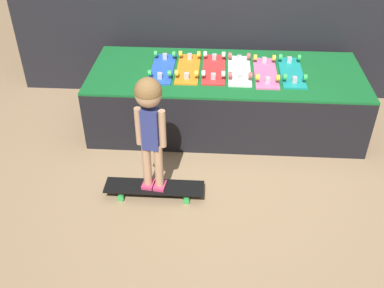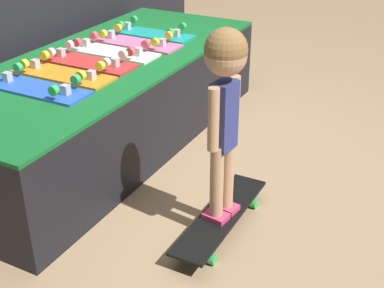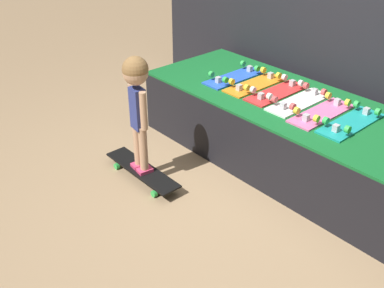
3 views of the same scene
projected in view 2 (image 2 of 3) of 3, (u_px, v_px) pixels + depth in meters
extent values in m
plane|color=#9E7F5B|center=(188.00, 161.00, 3.30)|extent=(16.00, 16.00, 0.00)
cube|color=black|center=(106.00, 102.00, 3.42)|extent=(2.47, 0.98, 0.54)
cube|color=#146028|center=(102.00, 60.00, 3.29)|extent=(2.47, 0.98, 0.02)
cube|color=blue|center=(36.00, 89.00, 2.83)|extent=(0.20, 0.61, 0.01)
cube|color=#B7B7BC|center=(7.00, 77.00, 2.89)|extent=(0.04, 0.04, 0.05)
cylinder|color=green|center=(18.00, 68.00, 2.95)|extent=(0.03, 0.05, 0.05)
cube|color=#B7B7BC|center=(66.00, 90.00, 2.73)|extent=(0.04, 0.04, 0.05)
cylinder|color=green|center=(76.00, 80.00, 2.78)|extent=(0.03, 0.05, 0.05)
cylinder|color=green|center=(54.00, 91.00, 2.65)|extent=(0.03, 0.05, 0.05)
cube|color=orange|center=(63.00, 75.00, 3.01)|extent=(0.20, 0.61, 0.01)
cube|color=#B7B7BC|center=(35.00, 64.00, 3.08)|extent=(0.04, 0.04, 0.05)
cylinder|color=yellow|center=(45.00, 55.00, 3.14)|extent=(0.03, 0.05, 0.05)
cylinder|color=yellow|center=(24.00, 64.00, 3.00)|extent=(0.03, 0.05, 0.05)
cube|color=#B7B7BC|center=(91.00, 75.00, 2.92)|extent=(0.04, 0.04, 0.05)
cylinder|color=yellow|center=(100.00, 66.00, 2.97)|extent=(0.03, 0.05, 0.05)
cylinder|color=yellow|center=(81.00, 76.00, 2.84)|extent=(0.03, 0.05, 0.05)
cube|color=red|center=(88.00, 63.00, 3.20)|extent=(0.20, 0.61, 0.01)
cube|color=#B7B7BC|center=(61.00, 53.00, 3.26)|extent=(0.04, 0.04, 0.05)
cylinder|color=white|center=(69.00, 45.00, 3.32)|extent=(0.03, 0.05, 0.05)
cylinder|color=white|center=(51.00, 52.00, 3.19)|extent=(0.03, 0.05, 0.05)
cube|color=#B7B7BC|center=(115.00, 63.00, 3.10)|extent=(0.04, 0.04, 0.05)
cylinder|color=white|center=(123.00, 54.00, 3.16)|extent=(0.03, 0.05, 0.05)
cylinder|color=white|center=(106.00, 63.00, 3.02)|extent=(0.03, 0.05, 0.05)
cube|color=white|center=(112.00, 52.00, 3.37)|extent=(0.20, 0.61, 0.01)
cube|color=#B7B7BC|center=(86.00, 43.00, 3.44)|extent=(0.04, 0.04, 0.05)
cylinder|color=#D84C4C|center=(94.00, 36.00, 3.50)|extent=(0.03, 0.05, 0.05)
cylinder|color=#D84C4C|center=(77.00, 42.00, 3.36)|extent=(0.03, 0.05, 0.05)
cube|color=#B7B7BC|center=(138.00, 52.00, 3.28)|extent=(0.04, 0.04, 0.05)
cylinder|color=#D84C4C|center=(146.00, 44.00, 3.33)|extent=(0.03, 0.05, 0.05)
cylinder|color=#D84C4C|center=(130.00, 52.00, 3.20)|extent=(0.03, 0.05, 0.05)
cube|color=pink|center=(136.00, 43.00, 3.54)|extent=(0.20, 0.61, 0.01)
cube|color=#B7B7BC|center=(111.00, 34.00, 3.61)|extent=(0.04, 0.04, 0.05)
cylinder|color=yellow|center=(118.00, 28.00, 3.67)|extent=(0.03, 0.05, 0.05)
cylinder|color=yellow|center=(103.00, 34.00, 3.53)|extent=(0.03, 0.05, 0.05)
cube|color=#B7B7BC|center=(162.00, 43.00, 3.45)|extent=(0.04, 0.04, 0.05)
cylinder|color=yellow|center=(169.00, 35.00, 3.50)|extent=(0.03, 0.05, 0.05)
cylinder|color=yellow|center=(155.00, 42.00, 3.37)|extent=(0.03, 0.05, 0.05)
cube|color=teal|center=(151.00, 34.00, 3.74)|extent=(0.20, 0.61, 0.01)
cube|color=#B7B7BC|center=(127.00, 26.00, 3.80)|extent=(0.04, 0.04, 0.05)
cylinder|color=green|center=(134.00, 20.00, 3.86)|extent=(0.03, 0.05, 0.05)
cylinder|color=green|center=(120.00, 25.00, 3.72)|extent=(0.03, 0.05, 0.05)
cube|color=#B7B7BC|center=(176.00, 33.00, 3.64)|extent=(0.04, 0.04, 0.05)
cylinder|color=green|center=(182.00, 26.00, 3.69)|extent=(0.03, 0.05, 0.05)
cylinder|color=green|center=(170.00, 33.00, 3.56)|extent=(0.03, 0.05, 0.05)
cube|color=black|center=(221.00, 215.00, 2.64)|extent=(0.77, 0.18, 0.01)
cube|color=#B7B7BC|center=(241.00, 196.00, 2.86)|extent=(0.04, 0.04, 0.05)
cylinder|color=green|center=(228.00, 196.00, 2.90)|extent=(0.05, 0.03, 0.05)
cylinder|color=green|center=(254.00, 203.00, 2.84)|extent=(0.05, 0.03, 0.05)
cube|color=#B7B7BC|center=(197.00, 250.00, 2.46)|extent=(0.04, 0.04, 0.05)
cylinder|color=green|center=(183.00, 249.00, 2.50)|extent=(0.05, 0.03, 0.05)
cylinder|color=green|center=(212.00, 259.00, 2.44)|extent=(0.05, 0.03, 0.05)
cube|color=#E03D6B|center=(226.00, 207.00, 2.67)|extent=(0.10, 0.13, 0.03)
cylinder|color=tan|center=(227.00, 173.00, 2.57)|extent=(0.07, 0.07, 0.37)
cube|color=#E03D6B|center=(216.00, 216.00, 2.60)|extent=(0.10, 0.13, 0.03)
cylinder|color=tan|center=(217.00, 181.00, 2.51)|extent=(0.07, 0.07, 0.37)
cube|color=navy|center=(224.00, 116.00, 2.39)|extent=(0.13, 0.10, 0.33)
cylinder|color=tan|center=(234.00, 107.00, 2.45)|extent=(0.05, 0.05, 0.30)
cylinder|color=tan|center=(213.00, 120.00, 2.32)|extent=(0.05, 0.05, 0.30)
sphere|color=tan|center=(226.00, 55.00, 2.26)|extent=(0.19, 0.19, 0.19)
sphere|color=olive|center=(226.00, 50.00, 2.25)|extent=(0.19, 0.19, 0.19)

